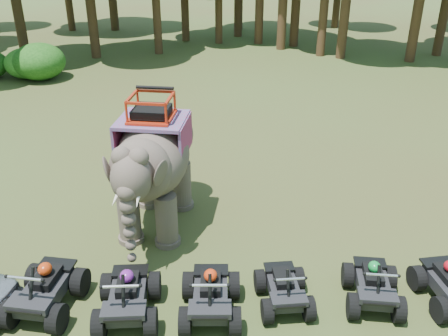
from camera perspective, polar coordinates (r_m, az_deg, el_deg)
The scene contains 7 objects.
ground at distance 13.14m, azimuth 0.08°, elevation -9.80°, with size 110.00×110.00×0.00m, color #47381E.
elephant at distance 13.57m, azimuth -7.99°, elevation 0.68°, with size 2.01×4.58×3.85m, color brown, non-canonical shape.
atv_0 at distance 11.81m, azimuth -19.93°, elevation -12.37°, with size 1.34×1.84×1.36m, color black, non-canonical shape.
atv_1 at distance 11.17m, azimuth -11.03°, elevation -13.66°, with size 1.31×1.80×1.34m, color black, non-canonical shape.
atv_2 at distance 11.02m, azimuth -1.55°, elevation -13.80°, with size 1.29×1.77×1.31m, color black, non-canonical shape.
atv_3 at distance 11.39m, azimuth 6.88°, elevation -12.99°, with size 1.13×1.54×1.14m, color black, non-canonical shape.
atv_4 at distance 11.83m, azimuth 16.76°, elevation -12.17°, with size 1.20×1.64×1.22m, color black, non-canonical shape.
Camera 1 is at (-0.18, -10.56, 7.81)m, focal length 40.00 mm.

